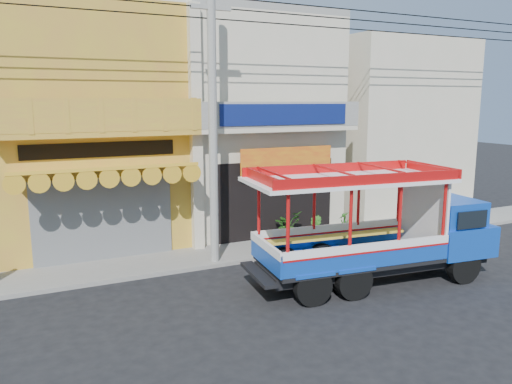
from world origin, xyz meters
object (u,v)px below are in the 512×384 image
(utility_pole, at_px, (217,100))
(songthaew_truck, at_px, (390,226))
(potted_plant_a, at_px, (287,226))
(potted_plant_b, at_px, (316,228))
(potted_plant_c, at_px, (344,223))

(utility_pole, distance_m, songthaew_truck, 6.13)
(songthaew_truck, distance_m, potted_plant_a, 4.63)
(potted_plant_a, height_order, potted_plant_b, potted_plant_a)
(potted_plant_a, distance_m, potted_plant_c, 2.24)
(utility_pole, height_order, potted_plant_b, utility_pole)
(potted_plant_b, relative_size, potted_plant_c, 0.96)
(songthaew_truck, bearing_deg, potted_plant_a, 99.64)
(utility_pole, xyz_separation_m, potted_plant_a, (3.04, 1.13, -4.39))
(potted_plant_c, bearing_deg, utility_pole, -43.27)
(utility_pole, xyz_separation_m, potted_plant_b, (3.99, 0.72, -4.48))
(potted_plant_c, bearing_deg, potted_plant_a, -60.52)
(utility_pole, relative_size, potted_plant_a, 26.91)
(utility_pole, bearing_deg, songthaew_truck, -41.29)
(songthaew_truck, height_order, potted_plant_a, songthaew_truck)
(utility_pole, bearing_deg, potted_plant_c, 8.63)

